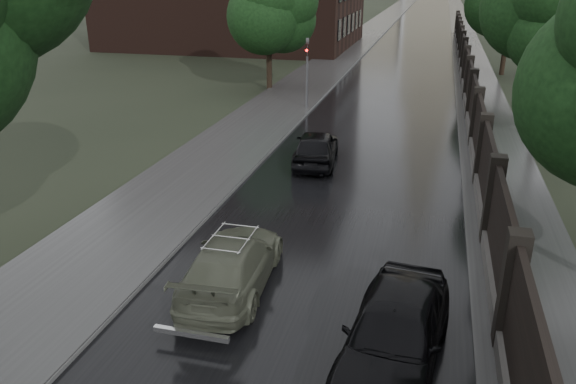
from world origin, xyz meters
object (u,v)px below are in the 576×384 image
Objects in this scene: traffic_light at (307,68)px; car_right_near at (395,332)px; volga_sedan at (232,263)px; tree_right_b at (553,31)px; hatchback_left at (316,147)px; tree_left_far at (268,7)px; tree_right_c at (511,6)px.

traffic_light is 0.85× the size of car_right_near.
volga_sedan is 4.64m from car_right_near.
tree_right_b is at bearing -14.24° from traffic_light.
tree_left_far is at bearing -72.55° from hatchback_left.
car_right_near is (-5.13, -36.25, -4.15)m from tree_right_c.
tree_left_far is 1.58× the size of car_right_near.
volga_sedan is (-9.30, -16.22, -4.27)m from tree_right_b.
tree_right_b is 1.75× the size of traffic_light.
car_right_near is at bearing -72.55° from traffic_light.
hatchback_left is (2.50, -9.19, -1.69)m from traffic_light.
tree_right_b is (15.50, -8.00, -0.29)m from tree_left_far.
hatchback_left is at bearing -74.78° from traffic_light.
tree_right_b is 19.18m from volga_sedan.
volga_sedan is 10.03m from hatchback_left.
tree_right_b is at bearing -152.48° from hatchback_left.
tree_left_far is 25.42m from volga_sedan.
tree_right_c is 1.68× the size of hatchback_left.
tree_right_b reaches higher than volga_sedan.
tree_left_far reaches higher than traffic_light.
tree_left_far is at bearing 152.70° from tree_right_b.
tree_right_b is 1.50× the size of volga_sedan.
tree_left_far is at bearing 117.68° from car_right_near.
tree_right_c reaches higher than car_right_near.
traffic_light is 22.32m from car_right_near.
tree_right_b is at bearing -27.30° from tree_left_far.
car_right_near is (4.17, -2.02, 0.12)m from volga_sedan.
traffic_light is at bearing -128.18° from tree_right_c.
tree_right_c is at bearing 32.83° from tree_left_far.
traffic_light is at bearing -53.53° from tree_left_far.
hatchback_left is (6.20, -14.20, -4.53)m from tree_left_far.
tree_right_b is 12.44m from traffic_light.
tree_right_b is 19.40m from car_right_near.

